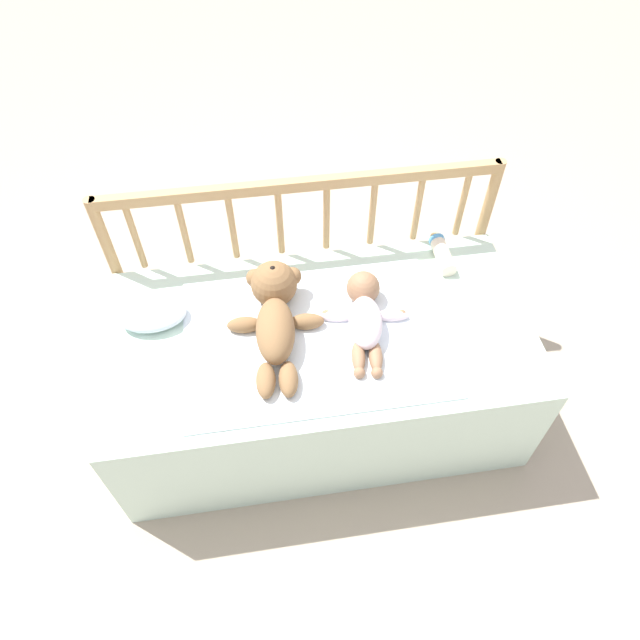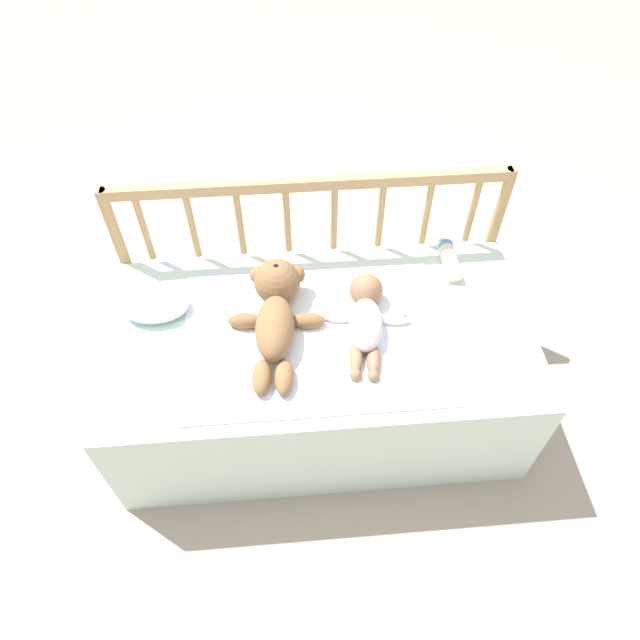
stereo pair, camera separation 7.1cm
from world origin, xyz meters
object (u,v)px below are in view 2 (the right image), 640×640
object	(u,v)px
baby_bottle	(449,258)
small_pillow	(156,306)
teddy_bear	(276,309)
baby	(366,317)

from	to	relation	value
baby_bottle	small_pillow	bearing A→B (deg)	-171.88
teddy_bear	baby_bottle	xyz separation A→B (m)	(0.58, 0.21, -0.03)
small_pillow	teddy_bear	bearing A→B (deg)	-10.78
teddy_bear	baby	distance (m)	0.27
teddy_bear	small_pillow	distance (m)	0.38
baby_bottle	small_pillow	world-z (taller)	small_pillow
teddy_bear	small_pillow	world-z (taller)	teddy_bear
teddy_bear	small_pillow	bearing A→B (deg)	169.22
baby_bottle	small_pillow	distance (m)	0.96
teddy_bear	small_pillow	xyz separation A→B (m)	(-0.37, 0.07, -0.03)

